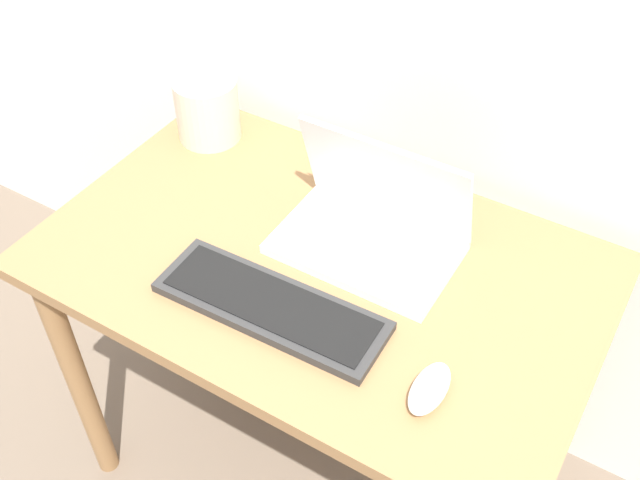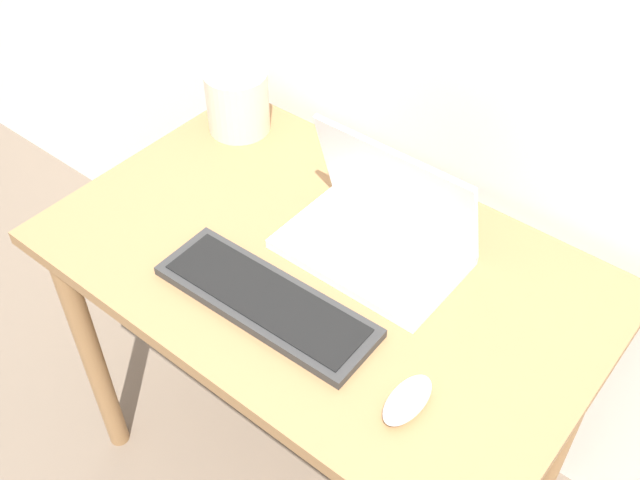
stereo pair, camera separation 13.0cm
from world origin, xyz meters
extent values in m
cube|color=olive|center=(0.00, 0.33, 0.75)|extent=(1.05, 0.66, 0.03)
cylinder|color=olive|center=(-0.47, 0.06, 0.37)|extent=(0.05, 0.05, 0.73)
cylinder|color=olive|center=(-0.47, 0.61, 0.37)|extent=(0.05, 0.05, 0.73)
cylinder|color=olive|center=(0.47, 0.61, 0.37)|extent=(0.05, 0.05, 0.73)
cube|color=white|center=(0.06, 0.39, 0.77)|extent=(0.34, 0.22, 0.02)
cube|color=silver|center=(0.06, 0.38, 0.78)|extent=(0.28, 0.12, 0.00)
cube|color=white|center=(0.06, 0.47, 0.88)|extent=(0.34, 0.07, 0.21)
cube|color=black|center=(0.06, 0.48, 0.89)|extent=(0.30, 0.06, 0.18)
cube|color=#2D2D2D|center=(-0.01, 0.18, 0.77)|extent=(0.43, 0.15, 0.02)
cube|color=black|center=(-0.01, 0.18, 0.78)|extent=(0.39, 0.12, 0.00)
ellipsoid|color=white|center=(0.31, 0.16, 0.78)|extent=(0.05, 0.11, 0.04)
cylinder|color=beige|center=(-0.42, 0.54, 0.83)|extent=(0.14, 0.14, 0.14)
cone|color=beige|center=(-0.42, 0.54, 0.93)|extent=(0.13, 0.13, 0.06)
camera|label=1|loc=(0.51, -0.52, 1.76)|focal=42.00mm
camera|label=2|loc=(0.62, -0.44, 1.76)|focal=42.00mm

